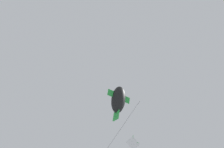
{
  "coord_description": "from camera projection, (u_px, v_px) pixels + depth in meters",
  "views": [
    {
      "loc": [
        7.36,
        15.24,
        9.82
      ],
      "look_at": [
        4.08,
        -0.15,
        26.38
      ],
      "focal_mm": 41.34,
      "sensor_mm": 36.0,
      "label": 1
    }
  ],
  "objects": [
    {
      "name": "kite_fish_near_left",
      "position": [
        118.0,
        100.0,
        18.15
      ],
      "size": [
        3.2,
        2.57,
        7.8
      ],
      "rotation": [
        0.26,
        0.0,
        3.49
      ],
      "color": "black"
    },
    {
      "name": "kite_diamond_near_right",
      "position": [
        133.0,
        144.0,
        25.76
      ],
      "size": [
        1.5,
        0.71,
        4.57
      ],
      "rotation": [
        0.19,
        0.0,
        3.4
      ],
      "color": "white"
    }
  ]
}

